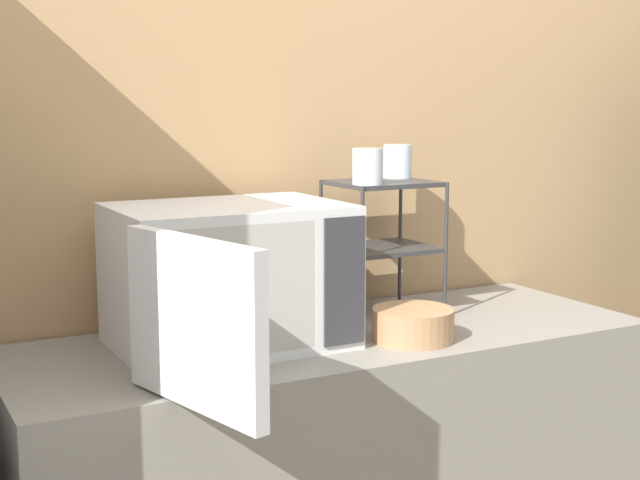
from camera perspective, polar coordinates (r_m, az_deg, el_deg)
The scene contains 6 objects.
wall_back at distance 2.40m, azimuth -2.86°, elevation 5.00°, with size 8.00×0.06×2.60m.
microwave at distance 2.04m, azimuth -5.96°, elevation -2.41°, with size 0.55×0.77×0.33m.
dish_rack at distance 2.34m, azimuth 4.03°, elevation 1.34°, with size 0.26×0.23×0.36m.
glass_front_left at distance 2.22m, azimuth 3.08°, elevation 4.73°, with size 0.08×0.08×0.09m.
glass_back_right at distance 2.42m, azimuth 4.99°, elevation 5.05°, with size 0.08×0.08×0.09m.
bowl at distance 2.13m, azimuth 5.97°, elevation -5.42°, with size 0.19×0.19×0.08m.
Camera 1 is at (-1.02, -1.56, 1.46)m, focal length 50.00 mm.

